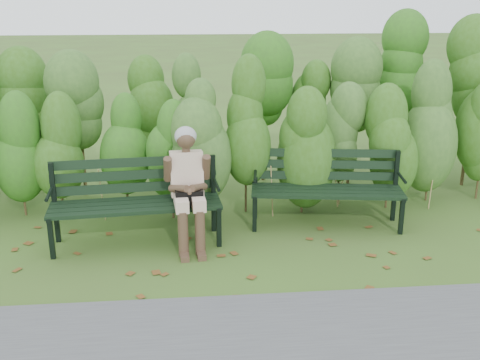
{
  "coord_description": "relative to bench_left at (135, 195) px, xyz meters",
  "views": [
    {
      "loc": [
        -0.57,
        -5.68,
        2.72
      ],
      "look_at": [
        0.0,
        0.35,
        0.75
      ],
      "focal_mm": 42.0,
      "sensor_mm": 36.0,
      "label": 1
    }
  ],
  "objects": [
    {
      "name": "bench_left",
      "position": [
        0.0,
        0.0,
        0.0
      ],
      "size": [
        1.97,
        0.78,
        0.96
      ],
      "color": "black",
      "rests_on": "ground"
    },
    {
      "name": "seated_woman",
      "position": [
        0.6,
        -0.15,
        0.21
      ],
      "size": [
        0.54,
        0.79,
        1.36
      ],
      "color": "#C4A795",
      "rests_on": "ground"
    },
    {
      "name": "hedge_band",
      "position": [
        1.2,
        1.39,
        0.69
      ],
      "size": [
        11.04,
        1.67,
        2.42
      ],
      "color": "#47381E",
      "rests_on": "ground"
    },
    {
      "name": "ground",
      "position": [
        1.2,
        -0.47,
        -0.57
      ],
      "size": [
        80.0,
        80.0,
        0.0
      ],
      "primitive_type": "plane",
      "color": "#3E4E22"
    },
    {
      "name": "bench_right",
      "position": [
        2.32,
        0.33,
        -0.02
      ],
      "size": [
        1.91,
        0.85,
        0.92
      ],
      "color": "black",
      "rests_on": "ground"
    },
    {
      "name": "leaf_litter",
      "position": [
        1.13,
        -0.35,
        -0.56
      ],
      "size": [
        5.68,
        2.28,
        0.01
      ],
      "color": "brown",
      "rests_on": "ground"
    }
  ]
}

